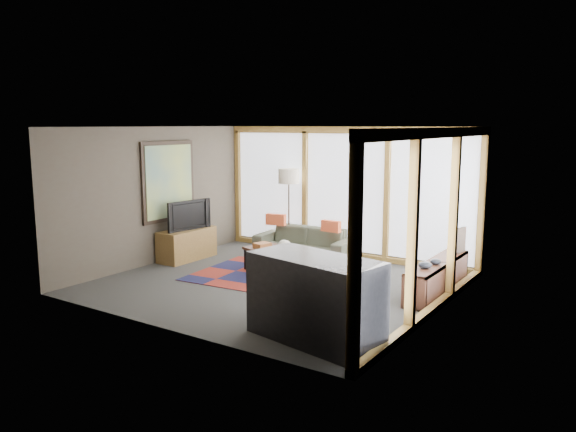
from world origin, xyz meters
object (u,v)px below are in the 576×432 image
Objects in this scene: bookshelf at (437,277)px; tv_console at (187,244)px; floor_lamp at (289,210)px; coffee_table at (278,262)px; sofa at (304,242)px; bar_counter at (315,299)px; television at (186,215)px.

bookshelf is 4.90m from tv_console.
floor_lamp is 1.97m from coffee_table.
floor_lamp is (-0.52, 0.24, 0.58)m from sofa.
tv_console reaches higher than bookshelf.
television is at bearing 163.08° from bar_counter.
tv_console is 0.59m from television.
sofa is at bearing -42.41° from television.
television is (-1.28, -1.71, 0.03)m from floor_lamp.
coffee_table is 2.77m from bookshelf.
floor_lamp is 0.85× the size of bookshelf.
bookshelf is at bearing -20.78° from sofa.
television reaches higher than bar_counter.
sofa is 1.66× the size of tv_console.
tv_console is at bearing -174.03° from bookshelf.
floor_lamp is 3.83m from bookshelf.
bar_counter reaches higher than bookshelf.
bookshelf is at bearing 87.87° from bar_counter.
bookshelf is 2.81m from bar_counter.
floor_lamp is 1.72× the size of television.
tv_console is at bearing 62.62° from television.
floor_lamp is 1.05× the size of bar_counter.
sofa is 3.21m from bookshelf.
sofa is 1.15× the size of floor_lamp.
floor_lamp is at bearing 152.43° from sofa.
tv_console reaches higher than sofa.
bar_counter is at bearing -27.55° from tv_console.
floor_lamp is 2.21m from tv_console.
floor_lamp reaches higher than bar_counter.
coffee_table is 0.79× the size of bar_counter.
coffee_table is at bearing -80.08° from sofa.
floor_lamp reaches higher than bookshelf.
coffee_table is 1.29× the size of television.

